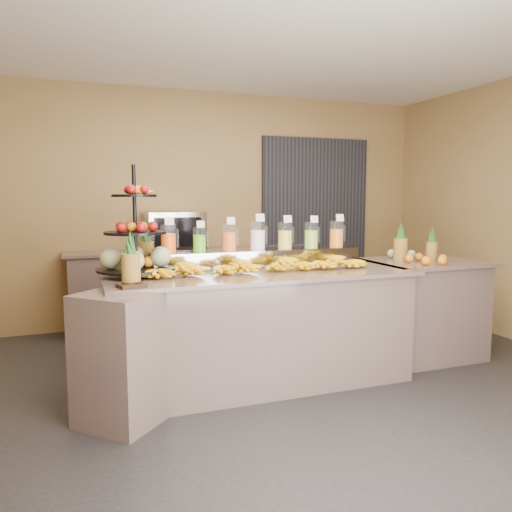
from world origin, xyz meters
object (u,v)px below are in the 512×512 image
pitcher_tray (258,258)px  right_fruit_pile (420,255)px  oven_warmer (174,231)px  condiment_caddy (132,285)px  fruit_stand (141,247)px  banana_heap (260,264)px

pitcher_tray → right_fruit_pile: size_ratio=4.58×
oven_warmer → pitcher_tray: bearing=-78.4°
pitcher_tray → condiment_caddy: pitcher_tray is taller
right_fruit_pile → fruit_stand: bearing=177.8°
fruit_stand → right_fruit_pile: size_ratio=2.11×
pitcher_tray → condiment_caddy: bearing=-149.7°
fruit_stand → oven_warmer: (0.61, 1.81, 0.00)m
pitcher_tray → right_fruit_pile: (1.54, -0.24, -0.01)m
banana_heap → right_fruit_pile: bearing=2.1°
right_fruit_pile → pitcher_tray: bearing=171.1°
fruit_stand → oven_warmer: 1.91m
fruit_stand → pitcher_tray: bearing=20.0°
pitcher_tray → right_fruit_pile: 1.56m
condiment_caddy → right_fruit_pile: (2.70, 0.43, 0.05)m
pitcher_tray → oven_warmer: 1.73m
condiment_caddy → oven_warmer: (0.75, 2.34, 0.21)m
right_fruit_pile → oven_warmer: bearing=135.6°
banana_heap → fruit_stand: size_ratio=2.14×
banana_heap → fruit_stand: (-0.93, 0.16, 0.16)m
pitcher_tray → banana_heap: 0.32m
banana_heap → oven_warmer: size_ratio=2.78×
banana_heap → right_fruit_pile: 1.64m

